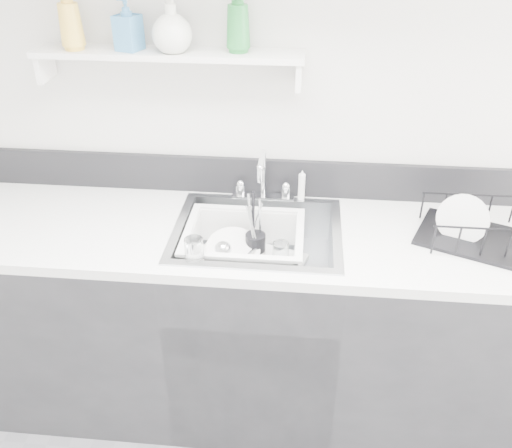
# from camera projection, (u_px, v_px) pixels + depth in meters

# --- Properties ---
(room_shell) EXTENTS (3.50, 3.00, 2.60)m
(room_shell) POSITION_uv_depth(u_px,v_px,m) (216.00, 112.00, 0.99)
(room_shell) COLOR silver
(room_shell) RESTS_ON ground
(counter_run) EXTENTS (3.20, 0.62, 0.92)m
(counter_run) POSITION_uv_depth(u_px,v_px,m) (257.00, 321.00, 2.31)
(counter_run) COLOR black
(counter_run) RESTS_ON ground
(backsplash) EXTENTS (3.20, 0.02, 0.16)m
(backsplash) POSITION_uv_depth(u_px,v_px,m) (264.00, 177.00, 2.28)
(backsplash) COLOR black
(backsplash) RESTS_ON counter_run
(sink) EXTENTS (0.64, 0.52, 0.20)m
(sink) POSITION_uv_depth(u_px,v_px,m) (257.00, 250.00, 2.12)
(sink) COLOR silver
(sink) RESTS_ON counter_run
(faucet) EXTENTS (0.26, 0.18, 0.23)m
(faucet) POSITION_uv_depth(u_px,v_px,m) (263.00, 187.00, 2.25)
(faucet) COLOR silver
(faucet) RESTS_ON counter_run
(side_sprayer) EXTENTS (0.03, 0.03, 0.14)m
(side_sprayer) POSITION_uv_depth(u_px,v_px,m) (302.00, 185.00, 2.24)
(side_sprayer) COLOR white
(side_sprayer) RESTS_ON counter_run
(wall_shelf) EXTENTS (1.00, 0.16, 0.12)m
(wall_shelf) POSITION_uv_depth(u_px,v_px,m) (168.00, 56.00, 1.98)
(wall_shelf) COLOR silver
(wall_shelf) RESTS_ON room_shell
(wash_tub) EXTENTS (0.55, 0.50, 0.18)m
(wash_tub) POSITION_uv_depth(u_px,v_px,m) (244.00, 249.00, 2.11)
(wash_tub) COLOR white
(wash_tub) RESTS_ON sink
(plate_stack) EXTENTS (0.26, 0.25, 0.10)m
(plate_stack) POSITION_uv_depth(u_px,v_px,m) (235.00, 255.00, 2.15)
(plate_stack) COLOR white
(plate_stack) RESTS_ON wash_tub
(utensil_cup) EXTENTS (0.08, 0.08, 0.27)m
(utensil_cup) POSITION_uv_depth(u_px,v_px,m) (255.00, 243.00, 2.16)
(utensil_cup) COLOR black
(utensil_cup) RESTS_ON wash_tub
(ladle) EXTENTS (0.29, 0.17, 0.08)m
(ladle) POSITION_uv_depth(u_px,v_px,m) (239.00, 257.00, 2.12)
(ladle) COLOR silver
(ladle) RESTS_ON wash_tub
(tumbler_in_tub) EXTENTS (0.08, 0.08, 0.09)m
(tumbler_in_tub) POSITION_uv_depth(u_px,v_px,m) (281.00, 253.00, 2.13)
(tumbler_in_tub) COLOR white
(tumbler_in_tub) RESTS_ON wash_tub
(tumbler_counter) EXTENTS (0.08, 0.08, 0.09)m
(tumbler_counter) POSITION_uv_depth(u_px,v_px,m) (194.00, 250.00, 1.88)
(tumbler_counter) COLOR white
(tumbler_counter) RESTS_ON counter_run
(dish_rack) EXTENTS (0.46, 0.41, 0.13)m
(dish_rack) POSITION_uv_depth(u_px,v_px,m) (475.00, 224.00, 1.98)
(dish_rack) COLOR black
(dish_rack) RESTS_ON counter_run
(bowl_small) EXTENTS (0.12, 0.12, 0.04)m
(bowl_small) POSITION_uv_depth(u_px,v_px,m) (275.00, 272.00, 2.07)
(bowl_small) COLOR white
(bowl_small) RESTS_ON wash_tub
(soap_bottle_a) EXTENTS (0.10, 0.10, 0.22)m
(soap_bottle_a) POSITION_uv_depth(u_px,v_px,m) (70.00, 18.00, 1.92)
(soap_bottle_a) COLOR gold
(soap_bottle_a) RESTS_ON wall_shelf
(soap_bottle_b) EXTENTS (0.10, 0.11, 0.18)m
(soap_bottle_b) POSITION_uv_depth(u_px,v_px,m) (127.00, 24.00, 1.93)
(soap_bottle_b) COLOR teal
(soap_bottle_b) RESTS_ON wall_shelf
(soap_bottle_c) EXTENTS (0.18, 0.18, 0.18)m
(soap_bottle_c) POSITION_uv_depth(u_px,v_px,m) (172.00, 26.00, 1.90)
(soap_bottle_c) COLOR silver
(soap_bottle_c) RESTS_ON wall_shelf
(soap_bottle_d) EXTENTS (0.11, 0.11, 0.22)m
(soap_bottle_d) POSITION_uv_depth(u_px,v_px,m) (238.00, 19.00, 1.89)
(soap_bottle_d) COLOR #1F7930
(soap_bottle_d) RESTS_ON wall_shelf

